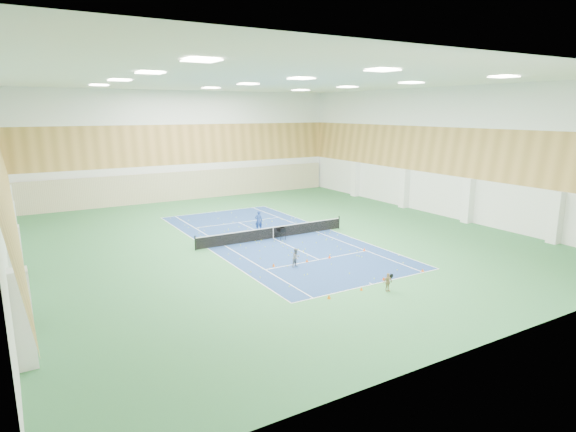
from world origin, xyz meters
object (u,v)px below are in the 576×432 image
(tennis_net, at_px, (273,232))
(ball_cart, at_px, (281,234))
(child_apron, at_px, (388,282))
(coach, at_px, (259,221))
(child_court, at_px, (296,258))

(tennis_net, relative_size, ball_cart, 13.19)
(ball_cart, bearing_deg, child_apron, -97.17)
(tennis_net, distance_m, coach, 2.84)
(tennis_net, bearing_deg, coach, 86.52)
(tennis_net, height_order, child_apron, tennis_net)
(child_court, height_order, child_apron, child_court)
(tennis_net, bearing_deg, child_court, -107.00)
(coach, height_order, child_court, coach)
(child_apron, bearing_deg, tennis_net, 91.03)
(coach, bearing_deg, tennis_net, 104.45)
(ball_cart, bearing_deg, tennis_net, 117.56)
(tennis_net, distance_m, child_apron, 13.12)
(tennis_net, relative_size, child_apron, 12.04)
(child_court, bearing_deg, tennis_net, 55.70)
(child_court, distance_m, child_apron, 6.62)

